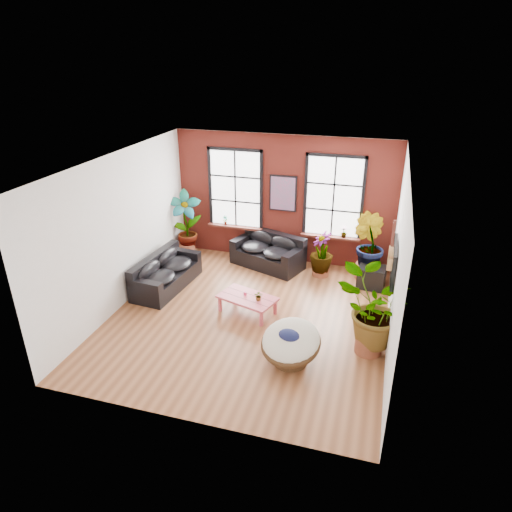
# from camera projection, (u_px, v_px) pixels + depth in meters

# --- Properties ---
(room) EXTENTS (6.04, 6.54, 3.54)m
(room) POSITION_uv_depth(u_px,v_px,m) (250.00, 243.00, 9.64)
(room) COLOR brown
(room) RESTS_ON ground
(sofa_back) EXTENTS (2.14, 1.55, 0.89)m
(sofa_back) POSITION_uv_depth(u_px,v_px,m) (269.00, 252.00, 12.52)
(sofa_back) COLOR black
(sofa_back) RESTS_ON ground
(sofa_left) EXTENTS (1.06, 2.16, 0.83)m
(sofa_left) POSITION_uv_depth(u_px,v_px,m) (165.00, 273.00, 11.40)
(sofa_left) COLOR black
(sofa_left) RESTS_ON ground
(coffee_table) EXTENTS (1.43, 1.07, 0.49)m
(coffee_table) POSITION_uv_depth(u_px,v_px,m) (247.00, 299.00, 10.28)
(coffee_table) COLOR #C84856
(coffee_table) RESTS_ON ground
(papasan_chair) EXTENTS (1.41, 1.42, 0.86)m
(papasan_chair) POSITION_uv_depth(u_px,v_px,m) (291.00, 343.00, 8.62)
(papasan_chair) COLOR #442D18
(papasan_chair) RESTS_ON ground
(poster) EXTENTS (0.74, 0.06, 0.98)m
(poster) POSITION_uv_depth(u_px,v_px,m) (283.00, 193.00, 12.20)
(poster) COLOR black
(poster) RESTS_ON room
(tv_wall_unit) EXTENTS (0.13, 1.86, 1.20)m
(tv_wall_unit) POSITION_uv_depth(u_px,v_px,m) (393.00, 260.00, 9.37)
(tv_wall_unit) COLOR black
(tv_wall_unit) RESTS_ON room
(media_box) EXTENTS (0.72, 0.62, 0.55)m
(media_box) POSITION_uv_depth(u_px,v_px,m) (372.00, 277.00, 11.43)
(media_box) COLOR black
(media_box) RESTS_ON ground
(pot_back_left) EXTENTS (0.56, 0.56, 0.37)m
(pot_back_left) POSITION_uv_depth(u_px,v_px,m) (186.00, 249.00, 13.18)
(pot_back_left) COLOR brown
(pot_back_left) RESTS_ON ground
(pot_back_right) EXTENTS (0.74, 0.74, 0.41)m
(pot_back_right) POSITION_uv_depth(u_px,v_px,m) (366.00, 271.00, 11.90)
(pot_back_right) COLOR brown
(pot_back_right) RESTS_ON ground
(pot_right_wall) EXTENTS (0.60, 0.60, 0.39)m
(pot_right_wall) POSITION_uv_depth(u_px,v_px,m) (368.00, 343.00, 9.02)
(pot_right_wall) COLOR brown
(pot_right_wall) RESTS_ON ground
(pot_mid) EXTENTS (0.56, 0.56, 0.32)m
(pot_mid) POSITION_uv_depth(u_px,v_px,m) (321.00, 270.00, 12.06)
(pot_mid) COLOR brown
(pot_mid) RESTS_ON ground
(floor_plant_back_left) EXTENTS (1.13, 1.00, 1.78)m
(floor_plant_back_left) POSITION_uv_depth(u_px,v_px,m) (186.00, 222.00, 12.81)
(floor_plant_back_left) COLOR #165015
(floor_plant_back_left) RESTS_ON ground
(floor_plant_back_right) EXTENTS (1.11, 1.10, 1.57)m
(floor_plant_back_right) POSITION_uv_depth(u_px,v_px,m) (368.00, 245.00, 11.62)
(floor_plant_back_right) COLOR #165015
(floor_plant_back_right) RESTS_ON ground
(floor_plant_right_wall) EXTENTS (1.56, 1.41, 1.55)m
(floor_plant_right_wall) POSITION_uv_depth(u_px,v_px,m) (373.00, 311.00, 8.73)
(floor_plant_right_wall) COLOR #165015
(floor_plant_right_wall) RESTS_ON ground
(floor_plant_mid) EXTENTS (0.81, 0.81, 1.08)m
(floor_plant_mid) POSITION_uv_depth(u_px,v_px,m) (322.00, 252.00, 11.83)
(floor_plant_mid) COLOR #165015
(floor_plant_mid) RESTS_ON ground
(table_plant) EXTENTS (0.22, 0.19, 0.22)m
(table_plant) POSITION_uv_depth(u_px,v_px,m) (259.00, 296.00, 10.08)
(table_plant) COLOR #165015
(table_plant) RESTS_ON coffee_table
(sill_plant_left) EXTENTS (0.17, 0.17, 0.27)m
(sill_plant_left) POSITION_uv_depth(u_px,v_px,m) (225.00, 220.00, 12.96)
(sill_plant_left) COLOR #165015
(sill_plant_left) RESTS_ON room
(sill_plant_right) EXTENTS (0.19, 0.19, 0.27)m
(sill_plant_right) POSITION_uv_depth(u_px,v_px,m) (344.00, 232.00, 12.11)
(sill_plant_right) COLOR #165015
(sill_plant_right) RESTS_ON room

